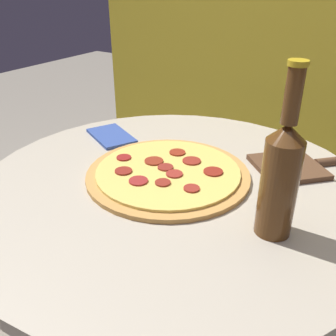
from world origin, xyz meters
name	(u,v)px	position (x,y,z in m)	size (l,w,h in m)	color
table	(172,248)	(0.00, 0.00, 0.57)	(0.85, 0.85, 0.75)	#B2A893
fence_panel	(296,64)	(0.00, 0.85, 0.84)	(1.76, 0.04, 1.68)	gold
pizza	(168,173)	(-0.02, 0.02, 0.75)	(0.36, 0.36, 0.02)	#C68E47
beer_bottle	(280,175)	(0.24, -0.05, 0.86)	(0.06, 0.06, 0.29)	#563314
pizza_paddle	(301,165)	(0.21, 0.22, 0.75)	(0.26, 0.27, 0.02)	brown
napkin	(111,136)	(-0.27, 0.11, 0.75)	(0.17, 0.14, 0.01)	#334C99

